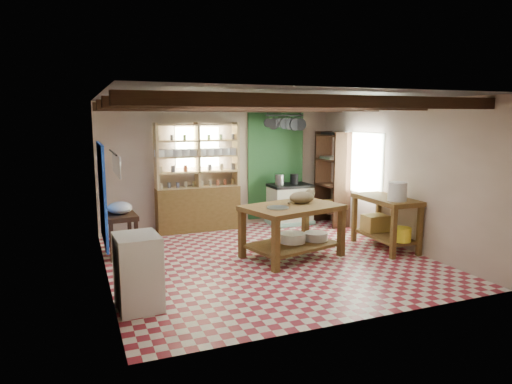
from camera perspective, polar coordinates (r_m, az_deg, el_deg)
name	(u,v)px	position (r m, az deg, el deg)	size (l,w,h in m)	color
floor	(268,260)	(7.56, 1.47, -8.45)	(5.00, 5.00, 0.02)	maroon
ceiling	(268,98)	(7.21, 1.56, 11.73)	(5.00, 5.00, 0.02)	#494A4E
wall_back	(221,166)	(9.60, -4.42, 3.31)	(5.00, 0.04, 2.60)	#BCAA97
wall_front	(359,209)	(5.10, 12.71, -2.15)	(5.00, 0.04, 2.60)	#BCAA97
wall_left	(103,190)	(6.69, -18.54, 0.28)	(0.04, 5.00, 2.60)	#BCAA97
wall_right	(396,174)	(8.57, 17.07, 2.22)	(0.04, 5.00, 2.60)	#BCAA97
ceiling_beams	(268,105)	(7.20, 1.56, 10.77)	(5.00, 3.80, 0.15)	#351F12
blue_wall_patch	(102,194)	(7.61, -18.65, -0.22)	(0.04, 1.40, 1.60)	blue
green_wall_patch	(276,166)	(10.02, 2.48, 3.29)	(1.30, 0.04, 2.30)	#1F4F24
window_back	(197,147)	(9.41, -7.33, 5.59)	(0.90, 0.02, 0.80)	silver
window_right	(362,163)	(9.34, 13.16, 3.55)	(0.02, 1.30, 1.20)	silver
utensil_rail	(113,163)	(5.45, -17.39, 3.48)	(0.06, 0.90, 0.28)	black
pot_rack	(284,123)	(9.59, 3.57, 8.58)	(0.86, 0.12, 0.36)	black
shelving_unit	(198,177)	(9.29, -7.29, 1.83)	(1.70, 0.34, 2.20)	tan
tall_rack	(332,179)	(9.94, 9.49, 1.67)	(0.40, 0.86, 2.00)	#351F12
work_table	(292,231)	(7.59, 4.53, -4.91)	(1.54, 1.03, 0.87)	brown
stove	(290,204)	(9.94, 4.25, -1.52)	(0.89, 0.60, 0.87)	beige
prep_table	(121,235)	(7.96, -16.51, -5.16)	(0.49, 0.71, 0.72)	#351F12
white_cabinet	(138,272)	(5.75, -14.54, -9.63)	(0.51, 0.61, 0.91)	silver
right_counter	(385,223)	(8.37, 15.86, -3.73)	(0.64, 1.28, 0.92)	brown
cat	(302,197)	(7.67, 5.76, -0.68)	(0.44, 0.33, 0.20)	olive
steel_tray	(278,208)	(7.23, 2.73, -1.97)	(0.35, 0.35, 0.02)	#95959C
basin_large	(292,238)	(7.69, 4.56, -5.71)	(0.44, 0.44, 0.15)	silver
basin_small	(316,236)	(7.84, 7.50, -5.52)	(0.39, 0.39, 0.14)	silver
kettle_left	(280,180)	(9.74, 2.97, 1.53)	(0.19, 0.19, 0.22)	#95959C
kettle_right	(294,179)	(9.89, 4.81, 1.63)	(0.18, 0.18, 0.22)	black
enamel_bowl	(120,208)	(7.86, -16.67, -1.90)	(0.40, 0.40, 0.20)	silver
white_bucket	(397,191)	(7.95, 17.25, 0.06)	(0.31, 0.31, 0.31)	silver
wicker_basket	(375,223)	(8.62, 14.67, -3.76)	(0.42, 0.34, 0.30)	#A08240
yellow_tub	(401,234)	(8.05, 17.72, -5.07)	(0.32, 0.32, 0.23)	yellow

